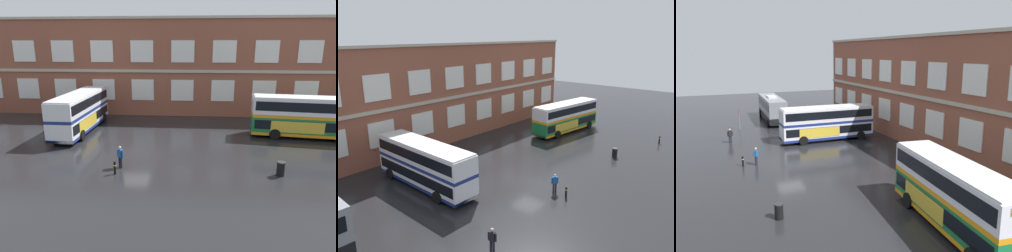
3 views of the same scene
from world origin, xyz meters
The scene contains 10 objects.
ground_plane centered at (0.00, 2.00, 0.00)m, with size 120.00×120.00×0.00m, color black.
brick_terminal_building centered at (1.07, 17.98, 5.96)m, with size 50.38×8.19×12.21m.
double_decker_near centered at (-6.87, 6.35, 2.15)m, with size 3.00×11.04×4.07m.
double_decker_middle centered at (16.35, 5.68, 2.15)m, with size 11.24×3.99×4.07m.
touring_coach centered at (-21.68, 2.86, 1.91)m, with size 12.12×3.38×3.80m.
waiting_passenger centered at (-0.46, -3.13, 0.93)m, with size 0.57×0.47×1.70m.
second_passenger centered at (-9.94, -4.53, 0.93)m, with size 0.32×0.64×1.70m.
bus_stand_flag centered at (-16.95, -2.62, 1.64)m, with size 0.44×0.10×2.70m.
station_litter_bin centered at (11.13, -3.64, 0.52)m, with size 0.60×0.60×1.03m.
safety_bollard_west centered at (-0.58, -4.33, 0.49)m, with size 0.19×0.19×0.95m.
Camera 3 is at (31.82, -8.00, 10.42)m, focal length 37.72 mm.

